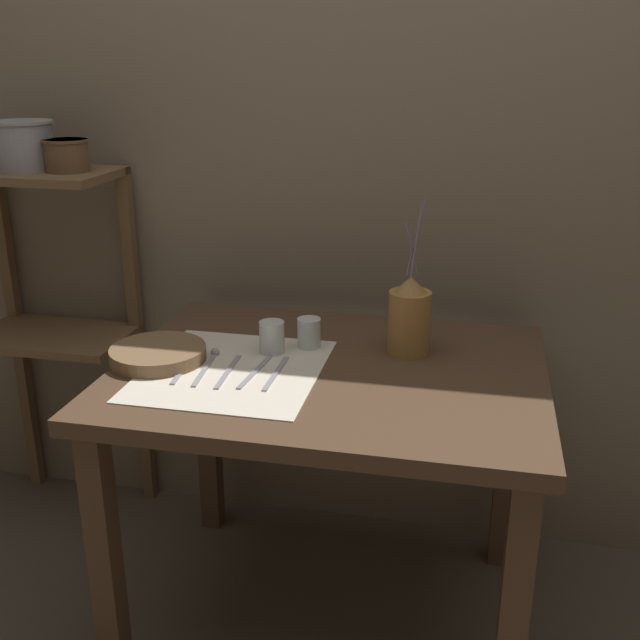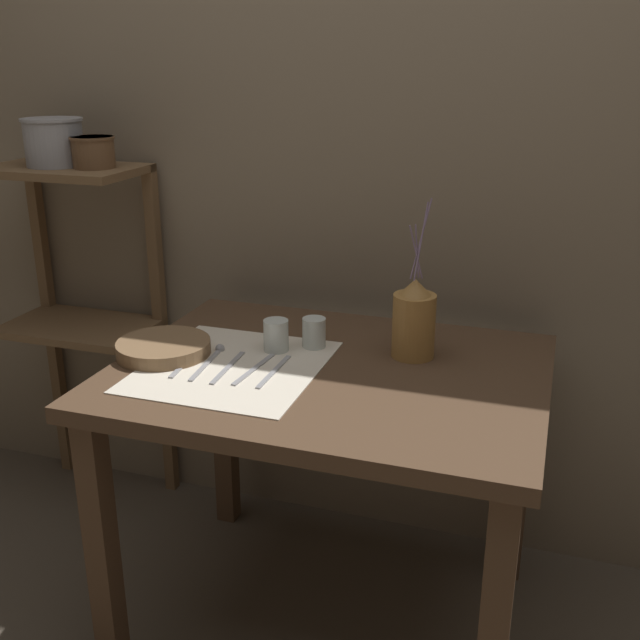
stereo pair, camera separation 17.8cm
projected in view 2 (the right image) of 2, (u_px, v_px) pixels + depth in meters
ground_plane at (328, 615)px, 2.07m from camera, size 12.00×12.00×0.00m
stone_wall_back at (385, 152)px, 2.12m from camera, size 7.00×0.06×2.40m
wooden_table at (329, 407)px, 1.86m from camera, size 1.04×0.80×0.74m
wooden_shelf_unit at (82, 277)px, 2.40m from camera, size 0.47×0.30×1.15m
linen_cloth at (233, 366)px, 1.82m from camera, size 0.42×0.47×0.00m
pitcher_with_flowers at (414, 321)px, 1.86m from camera, size 0.11×0.11×0.40m
wooden_bowl at (164, 348)px, 1.89m from camera, size 0.24×0.24×0.04m
glass_tumbler_near at (276, 335)px, 1.91m from camera, size 0.06×0.06×0.08m
glass_tumbler_far at (314, 332)px, 1.93m from camera, size 0.06×0.06×0.08m
spoon_inner at (195, 352)px, 1.90m from camera, size 0.04×0.21×0.02m
spoon_outer at (214, 355)px, 1.88m from camera, size 0.04×0.21×0.02m
knife_center at (228, 367)px, 1.81m from camera, size 0.02×0.20×0.00m
fork_inner at (254, 369)px, 1.80m from camera, size 0.03×0.20×0.00m
fork_outer at (274, 371)px, 1.78m from camera, size 0.01×0.20×0.00m
metal_pot_large at (54, 141)px, 2.23m from camera, size 0.18×0.18×0.14m
metal_pot_small at (93, 151)px, 2.20m from camera, size 0.13×0.13×0.09m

